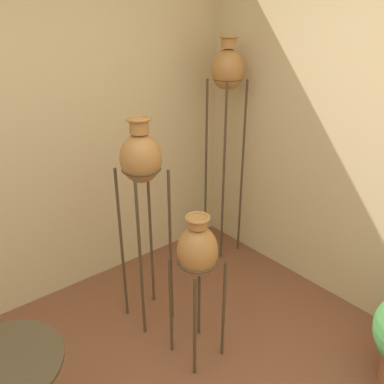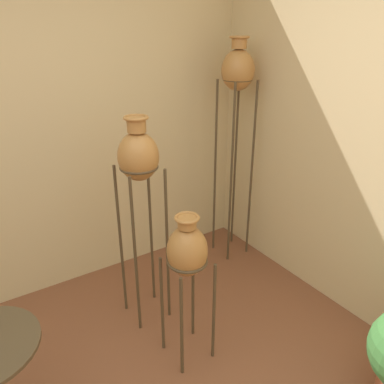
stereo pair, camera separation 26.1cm
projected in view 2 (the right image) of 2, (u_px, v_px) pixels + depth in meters
name	position (u px, v px, depth m)	size (l,w,h in m)	color
wall_back	(11.00, 127.00, 2.56)	(7.75, 0.06, 2.70)	#D1B784
vase_stand_tall	(238.00, 79.00, 2.98)	(0.26, 0.26, 1.91)	#473823
vase_stand_medium	(139.00, 162.00, 2.35)	(0.26, 0.26, 1.49)	#473823
vase_stand_short	(187.00, 253.00, 2.17)	(0.25, 0.25, 1.01)	#473823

